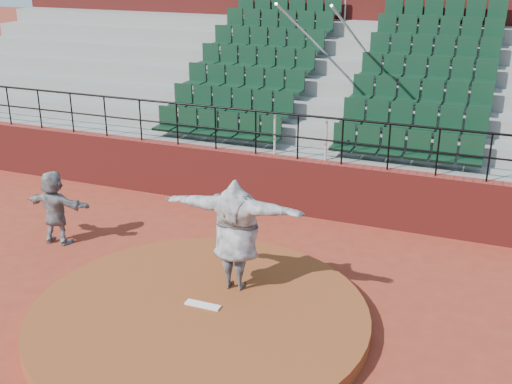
% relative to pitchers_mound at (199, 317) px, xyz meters
% --- Properties ---
extents(ground, '(90.00, 90.00, 0.00)m').
position_rel_pitchers_mound_xyz_m(ground, '(0.00, 0.00, -0.12)').
color(ground, maroon).
rests_on(ground, ground).
extents(pitchers_mound, '(5.50, 5.50, 0.25)m').
position_rel_pitchers_mound_xyz_m(pitchers_mound, '(0.00, 0.00, 0.00)').
color(pitchers_mound, brown).
rests_on(pitchers_mound, ground).
extents(pitching_rubber, '(0.60, 0.15, 0.03)m').
position_rel_pitchers_mound_xyz_m(pitching_rubber, '(0.00, 0.15, 0.14)').
color(pitching_rubber, white).
rests_on(pitching_rubber, pitchers_mound).
extents(boundary_wall, '(24.00, 0.30, 1.30)m').
position_rel_pitchers_mound_xyz_m(boundary_wall, '(0.00, 5.00, 0.53)').
color(boundary_wall, maroon).
rests_on(boundary_wall, ground).
extents(wall_railing, '(24.04, 0.05, 1.03)m').
position_rel_pitchers_mound_xyz_m(wall_railing, '(0.00, 5.00, 1.90)').
color(wall_railing, black).
rests_on(wall_railing, boundary_wall).
extents(seating_deck, '(24.00, 5.97, 4.63)m').
position_rel_pitchers_mound_xyz_m(seating_deck, '(0.00, 8.65, 1.32)').
color(seating_deck, gray).
rests_on(seating_deck, ground).
extents(press_box_facade, '(24.00, 3.00, 7.10)m').
position_rel_pitchers_mound_xyz_m(press_box_facade, '(0.00, 12.60, 3.43)').
color(press_box_facade, maroon).
rests_on(press_box_facade, ground).
extents(pitcher, '(2.45, 0.81, 1.96)m').
position_rel_pitchers_mound_xyz_m(pitcher, '(0.25, 0.95, 1.11)').
color(pitcher, black).
rests_on(pitcher, pitchers_mound).
extents(fielder, '(1.46, 0.50, 1.56)m').
position_rel_pitchers_mound_xyz_m(fielder, '(-4.07, 1.68, 0.66)').
color(fielder, black).
rests_on(fielder, ground).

